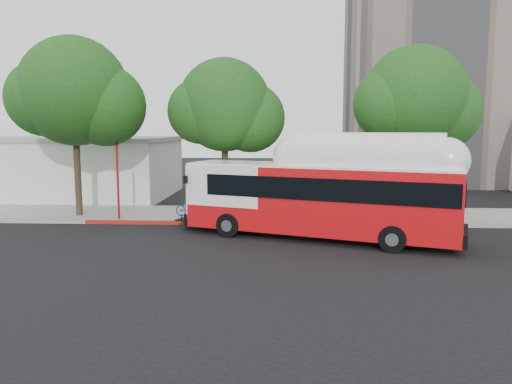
% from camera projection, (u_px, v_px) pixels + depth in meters
% --- Properties ---
extents(ground, '(120.00, 120.00, 0.00)m').
position_uv_depth(ground, '(233.00, 242.00, 21.51)').
color(ground, black).
rests_on(ground, ground).
extents(sidewalk, '(60.00, 5.00, 0.15)m').
position_uv_depth(sidewalk, '(244.00, 215.00, 27.93)').
color(sidewalk, gray).
rests_on(sidewalk, ground).
extents(curb_strip, '(60.00, 0.30, 0.15)m').
position_uv_depth(curb_strip, '(240.00, 223.00, 25.36)').
color(curb_strip, gray).
rests_on(curb_strip, ground).
extents(red_curb_segment, '(10.00, 0.32, 0.16)m').
position_uv_depth(red_curb_segment, '(182.00, 223.00, 25.51)').
color(red_curb_segment, '#9D1E11').
rests_on(red_curb_segment, ground).
extents(street_tree_left, '(6.67, 5.80, 9.74)m').
position_uv_depth(street_tree_left, '(83.00, 96.00, 26.60)').
color(street_tree_left, '#2D2116').
rests_on(street_tree_left, ground).
extents(street_tree_mid, '(5.75, 5.00, 8.62)m').
position_uv_depth(street_tree_mid, '(232.00, 109.00, 26.78)').
color(street_tree_mid, '#2D2116').
rests_on(street_tree_mid, ground).
extents(street_tree_right, '(6.21, 5.40, 9.18)m').
position_uv_depth(street_tree_right, '(423.00, 102.00, 26.02)').
color(street_tree_right, '#2D2116').
rests_on(street_tree_right, ground).
extents(low_commercial_bldg, '(16.20, 10.20, 4.25)m').
position_uv_depth(low_commercial_bldg, '(58.00, 166.00, 35.81)').
color(low_commercial_bldg, silver).
rests_on(low_commercial_bldg, ground).
extents(transit_bus, '(12.80, 6.46, 3.79)m').
position_uv_depth(transit_bus, '(321.00, 200.00, 21.91)').
color(transit_bus, red).
rests_on(transit_bus, ground).
extents(signal_pole, '(0.12, 0.40, 4.26)m').
position_uv_depth(signal_pole, '(118.00, 181.00, 25.87)').
color(signal_pole, '#A71119').
rests_on(signal_pole, ground).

